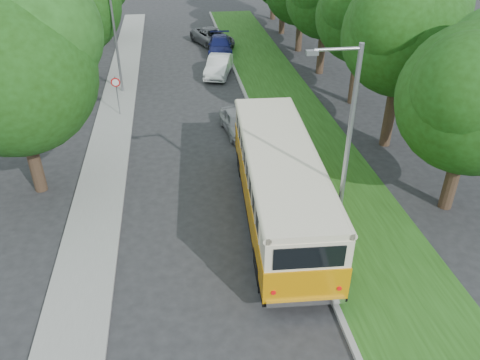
{
  "coord_description": "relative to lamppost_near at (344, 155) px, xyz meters",
  "views": [
    {
      "loc": [
        -1.11,
        -15.26,
        11.64
      ],
      "look_at": [
        1.3,
        1.07,
        1.5
      ],
      "focal_mm": 35.0,
      "sensor_mm": 36.0,
      "label": 1
    }
  ],
  "objects": [
    {
      "name": "ground",
      "position": [
        -4.21,
        2.5,
        -4.37
      ],
      "size": [
        120.0,
        120.0,
        0.0
      ],
      "primitive_type": "plane",
      "color": "#262628",
      "rests_on": "ground"
    },
    {
      "name": "curb",
      "position": [
        -0.61,
        7.5,
        -4.29
      ],
      "size": [
        0.2,
        70.0,
        0.15
      ],
      "primitive_type": "cube",
      "color": "gray",
      "rests_on": "ground"
    },
    {
      "name": "grass_verge",
      "position": [
        1.74,
        7.5,
        -4.3
      ],
      "size": [
        4.5,
        70.0,
        0.13
      ],
      "primitive_type": "cube",
      "color": "#214813",
      "rests_on": "ground"
    },
    {
      "name": "sidewalk",
      "position": [
        -9.01,
        7.5,
        -4.31
      ],
      "size": [
        2.2,
        70.0,
        0.12
      ],
      "primitive_type": "cube",
      "color": "gray",
      "rests_on": "ground"
    },
    {
      "name": "lamppost_near",
      "position": [
        0.0,
        0.0,
        0.0
      ],
      "size": [
        1.71,
        0.16,
        8.0
      ],
      "color": "gray",
      "rests_on": "ground"
    },
    {
      "name": "lamppost_far",
      "position": [
        -8.91,
        18.5,
        -0.25
      ],
      "size": [
        1.71,
        0.16,
        7.5
      ],
      "color": "gray",
      "rests_on": "ground"
    },
    {
      "name": "warning_sign",
      "position": [
        -8.71,
        14.48,
        -2.66
      ],
      "size": [
        0.56,
        0.1,
        2.5
      ],
      "color": "gray",
      "rests_on": "ground"
    },
    {
      "name": "vintage_bus",
      "position": [
        -1.41,
        2.79,
        -2.74
      ],
      "size": [
        3.49,
        11.14,
        3.26
      ],
      "primitive_type": null,
      "rotation": [
        0.0,
        0.0,
        -0.06
      ],
      "color": "orange",
      "rests_on": "ground"
    },
    {
      "name": "car_silver",
      "position": [
        -1.93,
        11.15,
        -3.74
      ],
      "size": [
        1.93,
        3.83,
        1.25
      ],
      "primitive_type": "imported",
      "rotation": [
        0.0,
        0.0,
        0.13
      ],
      "color": "#A3A4A8",
      "rests_on": "ground"
    },
    {
      "name": "car_white",
      "position": [
        -1.91,
        21.06,
        -3.64
      ],
      "size": [
        2.7,
        4.67,
        1.46
      ],
      "primitive_type": "imported",
      "rotation": [
        0.0,
        0.0,
        -0.28
      ],
      "color": "white",
      "rests_on": "ground"
    },
    {
      "name": "car_blue",
      "position": [
        -1.21,
        26.56,
        -3.66
      ],
      "size": [
        2.45,
        5.04,
        1.41
      ],
      "primitive_type": "imported",
      "rotation": [
        0.0,
        0.0,
        -0.1
      ],
      "color": "navy",
      "rests_on": "ground"
    },
    {
      "name": "car_grey",
      "position": [
        -1.58,
        29.29,
        -3.64
      ],
      "size": [
        4.09,
        5.74,
        1.45
      ],
      "primitive_type": "imported",
      "rotation": [
        0.0,
        0.0,
        0.36
      ],
      "color": "#585B60",
      "rests_on": "ground"
    }
  ]
}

